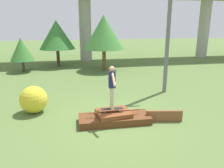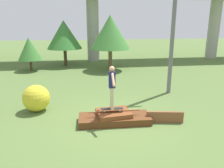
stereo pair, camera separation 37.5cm
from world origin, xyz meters
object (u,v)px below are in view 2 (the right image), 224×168
utility_pole (174,21)px  skateboard (112,109)px  tree_behind_left (110,32)px  tree_behind_right (64,35)px  skater (112,85)px  tree_mid_back (29,49)px  bush_yellow_flowering (36,98)px

utility_pole → skateboard: bearing=-137.6°
tree_behind_left → tree_behind_right: 4.13m
skater → tree_mid_back: size_ratio=0.63×
tree_behind_right → utility_pole: bearing=-54.7°
skateboard → tree_behind_left: size_ratio=0.20×
skater → bush_yellow_flowering: skater is taller
tree_mid_back → tree_behind_left: bearing=-4.4°
tree_behind_right → bush_yellow_flowering: (-0.54, -9.79, -2.02)m
utility_pole → tree_mid_back: (-8.27, 6.52, -1.94)m
tree_mid_back → bush_yellow_flowering: (1.92, -8.11, -1.11)m
skateboard → tree_mid_back: size_ratio=0.32×
tree_behind_right → bush_yellow_flowering: 10.01m
utility_pole → bush_yellow_flowering: bearing=-165.9°
skateboard → bush_yellow_flowering: size_ratio=0.73×
skateboard → utility_pole: bearing=42.4°
tree_behind_left → tree_mid_back: tree_behind_left is taller
tree_behind_left → bush_yellow_flowering: size_ratio=3.72×
tree_behind_right → tree_mid_back: size_ratio=1.50×
tree_mid_back → utility_pole: bearing=-38.3°
skateboard → tree_behind_right: (-2.39, 11.32, 2.04)m
tree_behind_left → tree_behind_right: (-3.52, 2.14, -0.27)m
tree_behind_left → bush_yellow_flowering: tree_behind_left is taller
skateboard → tree_behind_right: size_ratio=0.22×
bush_yellow_flowering → tree_behind_left: bearing=62.0°
skateboard → utility_pole: 5.55m
skateboard → utility_pole: utility_pole is taller
skater → tree_behind_right: 11.63m
skater → utility_pole: 5.10m
tree_behind_right → tree_mid_back: 3.12m
utility_pole → tree_mid_back: utility_pole is taller
tree_behind_left → bush_yellow_flowering: bearing=-118.0°
utility_pole → tree_behind_right: size_ratio=1.86×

